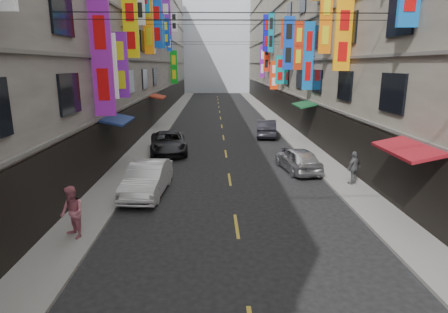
{
  "coord_description": "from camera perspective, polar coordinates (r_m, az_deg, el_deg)",
  "views": [
    {
      "loc": [
        -0.87,
        4.78,
        5.98
      ],
      "look_at": [
        -0.59,
        14.12,
        3.69
      ],
      "focal_mm": 30.0,
      "sensor_mm": 36.0,
      "label": 1
    }
  ],
  "objects": [
    {
      "name": "overhead_cables",
      "position": [
        25.4,
        0.31,
        20.13
      ],
      "size": [
        14.0,
        38.04,
        1.24
      ],
      "color": "black",
      "rests_on": "ground"
    },
    {
      "name": "haze_block",
      "position": [
        87.37,
        -1.16,
        17.05
      ],
      "size": [
        18.0,
        8.0,
        22.0
      ],
      "primitive_type": "cube",
      "color": "silver",
      "rests_on": "ground"
    },
    {
      "name": "shop_signage",
      "position": [
        30.12,
        -0.41,
        19.52
      ],
      "size": [
        14.0,
        55.0,
        11.97
      ],
      "color": "#0F4FB2",
      "rests_on": "ground"
    },
    {
      "name": "pedestrian_rfar",
      "position": [
        19.89,
        19.18,
        -1.63
      ],
      "size": [
        1.13,
        1.02,
        1.69
      ],
      "primitive_type": "imported",
      "rotation": [
        0.0,
        0.0,
        3.74
      ],
      "color": "#5C5C5F",
      "rests_on": "sidewalk_right"
    },
    {
      "name": "street_awnings",
      "position": [
        21.44,
        -2.73,
        5.75
      ],
      "size": [
        13.99,
        35.2,
        0.41
      ],
      "color": "#174E14",
      "rests_on": "ground"
    },
    {
      "name": "building_row_right",
      "position": [
        39.54,
        18.24,
        18.19
      ],
      "size": [
        10.14,
        90.0,
        19.0
      ],
      "color": "#A19987",
      "rests_on": "ground"
    },
    {
      "name": "sidewalk_left",
      "position": [
        38.04,
        -9.44,
        4.61
      ],
      "size": [
        2.0,
        90.0,
        0.12
      ],
      "primitive_type": "cube",
      "color": "slate",
      "rests_on": "ground"
    },
    {
      "name": "car_right_mid",
      "position": [
        21.93,
        11.19,
        -0.42
      ],
      "size": [
        2.28,
        4.37,
        1.42
      ],
      "primitive_type": "imported",
      "rotation": [
        0.0,
        0.0,
        3.29
      ],
      "color": "silver",
      "rests_on": "ground"
    },
    {
      "name": "car_left_far",
      "position": [
        26.33,
        -8.48,
        2.1
      ],
      "size": [
        3.13,
        5.54,
        1.46
      ],
      "primitive_type": "imported",
      "rotation": [
        0.0,
        0.0,
        0.14
      ],
      "color": "black",
      "rests_on": "ground"
    },
    {
      "name": "pedestrian_lfar",
      "position": [
        14.05,
        -22.15,
        -7.89
      ],
      "size": [
        1.07,
        1.07,
        1.85
      ],
      "primitive_type": "imported",
      "rotation": [
        0.0,
        0.0,
        -0.8
      ],
      "color": "#C76979",
      "rests_on": "sidewalk_left"
    },
    {
      "name": "lane_markings",
      "position": [
        34.75,
        -0.23,
        3.85
      ],
      "size": [
        0.12,
        80.2,
        0.01
      ],
      "color": "gold",
      "rests_on": "ground"
    },
    {
      "name": "sidewalk_right",
      "position": [
        38.31,
        8.7,
        4.71
      ],
      "size": [
        2.0,
        90.0,
        0.12
      ],
      "primitive_type": "cube",
      "color": "slate",
      "rests_on": "ground"
    },
    {
      "name": "car_left_mid",
      "position": [
        18.04,
        -11.63,
        -3.33
      ],
      "size": [
        1.94,
        4.77,
        1.54
      ],
      "primitive_type": "imported",
      "rotation": [
        0.0,
        0.0,
        -0.07
      ],
      "color": "silver",
      "rests_on": "ground"
    },
    {
      "name": "building_row_left",
      "position": [
        39.01,
        -19.23,
        18.19
      ],
      "size": [
        10.14,
        90.0,
        19.0
      ],
      "color": "gray",
      "rests_on": "ground"
    },
    {
      "name": "car_right_far",
      "position": [
        32.21,
        6.47,
        4.3
      ],
      "size": [
        2.11,
        4.64,
        1.47
      ],
      "primitive_type": "imported",
      "rotation": [
        0.0,
        0.0,
        3.02
      ],
      "color": "#2A2931",
      "rests_on": "ground"
    },
    {
      "name": "scooter_far_right",
      "position": [
        23.73,
        9.23,
        0.08
      ],
      "size": [
        0.67,
        1.78,
        1.14
      ],
      "rotation": [
        0.0,
        0.0,
        2.91
      ],
      "color": "black",
      "rests_on": "ground"
    }
  ]
}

